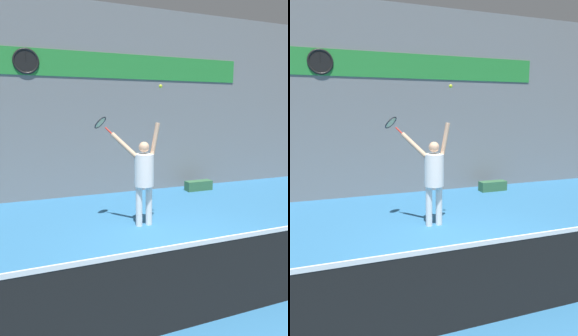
% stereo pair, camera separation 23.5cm
% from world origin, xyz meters
% --- Properties ---
extents(ground_plane, '(18.00, 18.00, 0.00)m').
position_xyz_m(ground_plane, '(0.00, 0.00, 0.00)').
color(ground_plane, teal).
extents(back_wall, '(18.00, 0.10, 5.00)m').
position_xyz_m(back_wall, '(0.00, 4.76, 2.50)').
color(back_wall, slate).
rests_on(back_wall, ground_plane).
extents(sponsor_banner, '(7.76, 0.02, 0.64)m').
position_xyz_m(sponsor_banner, '(0.00, 4.70, 3.44)').
color(sponsor_banner, '#288C38').
extents(scoreboard_clock, '(0.61, 0.06, 0.61)m').
position_xyz_m(scoreboard_clock, '(-2.12, 4.68, 3.44)').
color(scoreboard_clock, black).
extents(court_net, '(6.09, 0.07, 1.06)m').
position_xyz_m(court_net, '(0.00, -1.19, 0.50)').
color(court_net, '#333333').
rests_on(court_net, ground_plane).
extents(tennis_player, '(0.92, 0.55, 2.05)m').
position_xyz_m(tennis_player, '(-0.18, 1.93, 1.05)').
color(tennis_player, white).
rests_on(tennis_player, ground_plane).
extents(tennis_racket, '(0.39, 0.37, 0.35)m').
position_xyz_m(tennis_racket, '(-0.90, 2.39, 2.03)').
color(tennis_racket, red).
extents(tennis_ball, '(0.07, 0.07, 0.07)m').
position_xyz_m(tennis_ball, '(0.12, 1.83, 2.72)').
color(tennis_ball, '#CCDB2D').
extents(equipment_bag, '(0.78, 0.28, 0.28)m').
position_xyz_m(equipment_bag, '(2.40, 4.11, 0.14)').
color(equipment_bag, '#33663F').
rests_on(equipment_bag, ground_plane).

